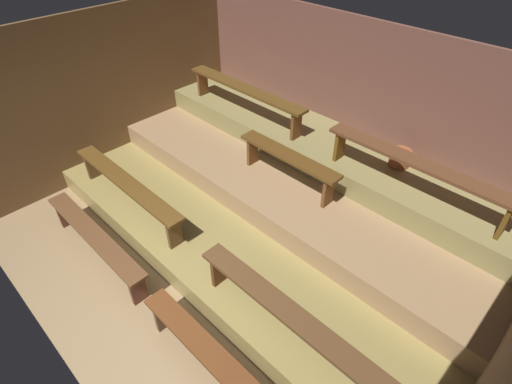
# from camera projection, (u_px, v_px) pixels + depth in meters

# --- Properties ---
(ground) EXTENTS (6.86, 5.23, 0.08)m
(ground) POSITION_uv_depth(u_px,v_px,m) (250.00, 244.00, 5.65)
(ground) COLOR #977954
(wall_back) EXTENTS (6.86, 0.06, 2.57)m
(wall_back) POSITION_uv_depth(u_px,v_px,m) (354.00, 106.00, 6.07)
(wall_back) COLOR brown
(wall_back) RESTS_ON ground
(wall_left) EXTENTS (0.06, 5.23, 2.57)m
(wall_left) POSITION_uv_depth(u_px,v_px,m) (116.00, 91.00, 6.49)
(wall_left) COLOR brown
(wall_left) RESTS_ON ground
(platform_lower) EXTENTS (6.06, 3.44, 0.32)m
(platform_lower) POSITION_uv_depth(u_px,v_px,m) (274.00, 217.00, 5.81)
(platform_lower) COLOR olive
(platform_lower) RESTS_ON ground
(platform_middle) EXTENTS (6.06, 2.18, 0.32)m
(platform_middle) POSITION_uv_depth(u_px,v_px,m) (303.00, 181.00, 5.96)
(platform_middle) COLOR #A37F57
(platform_middle) RESTS_ON platform_lower
(platform_upper) EXTENTS (6.06, 1.13, 0.32)m
(platform_upper) POSITION_uv_depth(u_px,v_px,m) (327.00, 149.00, 6.05)
(platform_upper) COLOR olive
(platform_upper) RESTS_ON platform_middle
(bench_floor_left) EXTENTS (2.15, 0.25, 0.47)m
(bench_floor_left) POSITION_uv_depth(u_px,v_px,m) (95.00, 238.00, 5.16)
(bench_floor_left) COLOR brown
(bench_floor_left) RESTS_ON ground
(bench_floor_right) EXTENTS (2.15, 0.25, 0.47)m
(bench_floor_right) POSITION_uv_depth(u_px,v_px,m) (219.00, 365.00, 3.84)
(bench_floor_right) COLOR brown
(bench_floor_right) RESTS_ON ground
(bench_lower_left) EXTENTS (2.34, 0.25, 0.47)m
(bench_lower_left) POSITION_uv_depth(u_px,v_px,m) (127.00, 186.00, 5.49)
(bench_lower_left) COLOR brown
(bench_lower_left) RESTS_ON platform_lower
(bench_lower_right) EXTENTS (2.34, 0.25, 0.47)m
(bench_lower_right) POSITION_uv_depth(u_px,v_px,m) (290.00, 317.00, 3.88)
(bench_lower_right) COLOR brown
(bench_lower_right) RESTS_ON platform_lower
(bench_middle_center) EXTENTS (1.61, 0.25, 0.47)m
(bench_middle_center) POSITION_uv_depth(u_px,v_px,m) (288.00, 160.00, 5.44)
(bench_middle_center) COLOR brown
(bench_middle_center) RESTS_ON platform_middle
(bench_upper_left) EXTENTS (2.38, 0.25, 0.47)m
(bench_upper_left) POSITION_uv_depth(u_px,v_px,m) (245.00, 92.00, 6.34)
(bench_upper_left) COLOR brown
(bench_upper_left) RESTS_ON platform_upper
(bench_upper_right) EXTENTS (2.38, 0.25, 0.47)m
(bench_upper_right) POSITION_uv_depth(u_px,v_px,m) (416.00, 167.00, 4.75)
(bench_upper_right) COLOR brown
(bench_upper_right) RESTS_ON platform_upper
(pail_upper) EXTENTS (0.28, 0.28, 0.23)m
(pail_upper) POSITION_uv_depth(u_px,v_px,m) (400.00, 158.00, 5.39)
(pail_upper) COLOR #9E4C2D
(pail_upper) RESTS_ON platform_upper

